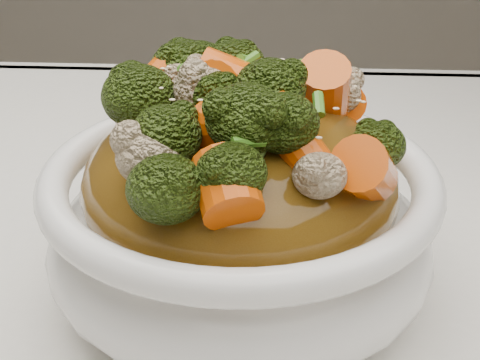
# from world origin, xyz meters

# --- Properties ---
(tablecloth) EXTENTS (1.20, 0.80, 0.04)m
(tablecloth) POSITION_xyz_m (0.00, 0.00, 0.73)
(tablecloth) COLOR white
(tablecloth) RESTS_ON dining_table
(bowl) EXTENTS (0.23, 0.23, 0.08)m
(bowl) POSITION_xyz_m (0.01, 0.02, 0.79)
(bowl) COLOR white
(bowl) RESTS_ON tablecloth
(sauce_base) EXTENTS (0.18, 0.18, 0.09)m
(sauce_base) POSITION_xyz_m (0.01, 0.02, 0.82)
(sauce_base) COLOR #5C3D0F
(sauce_base) RESTS_ON bowl
(carrots) EXTENTS (0.18, 0.18, 0.05)m
(carrots) POSITION_xyz_m (0.01, 0.02, 0.88)
(carrots) COLOR #DD5107
(carrots) RESTS_ON sauce_base
(broccoli) EXTENTS (0.18, 0.18, 0.04)m
(broccoli) POSITION_xyz_m (0.01, 0.02, 0.88)
(broccoli) COLOR black
(broccoli) RESTS_ON sauce_base
(cauliflower) EXTENTS (0.18, 0.18, 0.04)m
(cauliflower) POSITION_xyz_m (0.01, 0.02, 0.88)
(cauliflower) COLOR tan
(cauliflower) RESTS_ON sauce_base
(scallions) EXTENTS (0.14, 0.14, 0.02)m
(scallions) POSITION_xyz_m (0.01, 0.02, 0.88)
(scallions) COLOR #3D7C1C
(scallions) RESTS_ON sauce_base
(sesame_seeds) EXTENTS (0.16, 0.16, 0.01)m
(sesame_seeds) POSITION_xyz_m (0.01, 0.02, 0.88)
(sesame_seeds) COLOR beige
(sesame_seeds) RESTS_ON sauce_base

